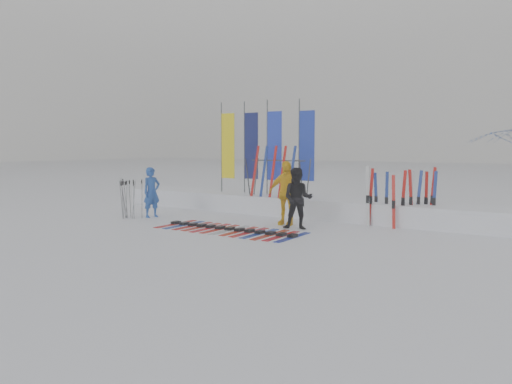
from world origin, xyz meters
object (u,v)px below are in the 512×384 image
Objects in this scene: person_black at (298,199)px; ski_rack at (278,173)px; person_yellow at (286,193)px; person_blue at (152,192)px; ski_row at (230,229)px.

person_black is 0.82× the size of ski_rack.
person_yellow is (-0.66, 0.51, 0.08)m from person_black.
person_black reaches higher than person_blue.
person_blue reaches higher than ski_row.
ski_rack reaches higher than person_blue.
ski_rack is at bearing 98.11° from ski_row.
ski_row is at bearing -85.37° from person_blue.
person_blue is 4.98m from person_black.
person_yellow is at bearing 64.96° from ski_row.
person_yellow reaches higher than ski_row.
ski_rack is at bearing 122.06° from person_yellow.
person_yellow is at bearing -61.72° from person_blue.
person_yellow is 2.08m from ski_rack.
ski_rack reaches higher than person_black.
person_blue is 0.77× the size of ski_rack.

